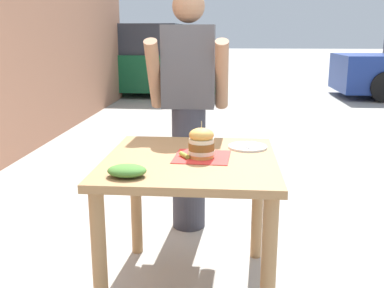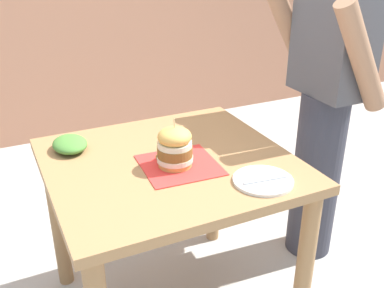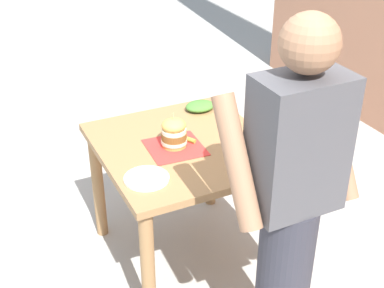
{
  "view_description": "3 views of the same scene",
  "coord_description": "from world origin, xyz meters",
  "px_view_note": "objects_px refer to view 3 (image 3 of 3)",
  "views": [
    {
      "loc": [
        0.19,
        -2.26,
        1.41
      ],
      "look_at": [
        0.0,
        0.1,
        0.82
      ],
      "focal_mm": 42.0,
      "sensor_mm": 36.0,
      "label": 1
    },
    {
      "loc": [
        1.47,
        -0.6,
        1.58
      ],
      "look_at": [
        0.0,
        0.1,
        0.82
      ],
      "focal_mm": 42.0,
      "sensor_mm": 36.0,
      "label": 2
    },
    {
      "loc": [
        1.04,
        2.27,
        2.18
      ],
      "look_at": [
        0.0,
        0.1,
        0.82
      ],
      "focal_mm": 50.0,
      "sensor_mm": 36.0,
      "label": 3
    }
  ],
  "objects_px": {
    "side_plate_with_forks": "(147,178)",
    "diner_across_table": "(291,207)",
    "sandwich": "(174,132)",
    "side_salad": "(200,106)",
    "patio_table": "(184,165)",
    "pickle_spear": "(189,139)"
  },
  "relations": [
    {
      "from": "side_plate_with_forks",
      "to": "diner_across_table",
      "type": "bearing_deg",
      "value": 122.74
    },
    {
      "from": "sandwich",
      "to": "side_plate_with_forks",
      "type": "xyz_separation_m",
      "value": [
        0.25,
        0.24,
        -0.08
      ]
    },
    {
      "from": "sandwich",
      "to": "side_plate_with_forks",
      "type": "bearing_deg",
      "value": 44.14
    },
    {
      "from": "side_salad",
      "to": "patio_table",
      "type": "bearing_deg",
      "value": 52.04
    },
    {
      "from": "pickle_spear",
      "to": "side_plate_with_forks",
      "type": "height_order",
      "value": "pickle_spear"
    },
    {
      "from": "sandwich",
      "to": "side_salad",
      "type": "distance_m",
      "value": 0.46
    },
    {
      "from": "patio_table",
      "to": "diner_across_table",
      "type": "height_order",
      "value": "diner_across_table"
    },
    {
      "from": "side_plate_with_forks",
      "to": "side_salad",
      "type": "distance_m",
      "value": 0.81
    },
    {
      "from": "patio_table",
      "to": "diner_across_table",
      "type": "bearing_deg",
      "value": 95.78
    },
    {
      "from": "pickle_spear",
      "to": "side_salad",
      "type": "height_order",
      "value": "side_salad"
    },
    {
      "from": "sandwich",
      "to": "patio_table",
      "type": "bearing_deg",
      "value": 175.22
    },
    {
      "from": "sandwich",
      "to": "side_salad",
      "type": "relative_size",
      "value": 1.07
    },
    {
      "from": "sandwich",
      "to": "side_salad",
      "type": "height_order",
      "value": "sandwich"
    },
    {
      "from": "sandwich",
      "to": "diner_across_table",
      "type": "xyz_separation_m",
      "value": [
        -0.14,
        0.86,
        0.03
      ]
    },
    {
      "from": "side_plate_with_forks",
      "to": "side_salad",
      "type": "height_order",
      "value": "side_salad"
    },
    {
      "from": "sandwich",
      "to": "pickle_spear",
      "type": "bearing_deg",
      "value": -177.34
    },
    {
      "from": "pickle_spear",
      "to": "diner_across_table",
      "type": "xyz_separation_m",
      "value": [
        -0.05,
        0.86,
        0.1
      ]
    },
    {
      "from": "sandwich",
      "to": "pickle_spear",
      "type": "height_order",
      "value": "sandwich"
    },
    {
      "from": "patio_table",
      "to": "pickle_spear",
      "type": "height_order",
      "value": "pickle_spear"
    },
    {
      "from": "pickle_spear",
      "to": "side_salad",
      "type": "bearing_deg",
      "value": -125.15
    },
    {
      "from": "patio_table",
      "to": "side_plate_with_forks",
      "type": "xyz_separation_m",
      "value": [
        0.31,
        0.24,
        0.14
      ]
    },
    {
      "from": "side_plate_with_forks",
      "to": "pickle_spear",
      "type": "bearing_deg",
      "value": -143.95
    }
  ]
}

